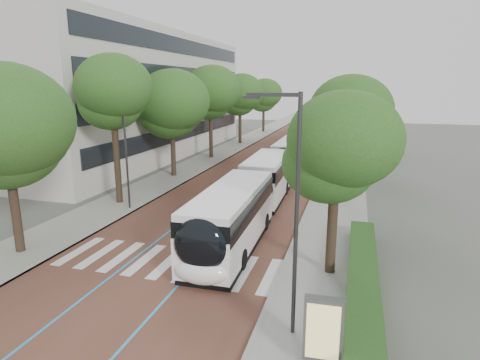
{
  "coord_description": "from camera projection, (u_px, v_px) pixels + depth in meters",
  "views": [
    {
      "loc": [
        8.43,
        -15.07,
        8.32
      ],
      "look_at": [
        1.55,
        8.72,
        2.4
      ],
      "focal_mm": 30.0,
      "sensor_mm": 36.0,
      "label": 1
    }
  ],
  "objects": [
    {
      "name": "streetlight_far",
      "position": [
        335.0,
        124.0,
        35.94
      ],
      "size": [
        1.82,
        0.2,
        8.0
      ],
      "color": "#2E2E31",
      "rests_on": "sidewalk_right"
    },
    {
      "name": "streetlight_near",
      "position": [
        291.0,
        199.0,
        12.58
      ],
      "size": [
        1.82,
        0.2,
        8.0
      ],
      "color": "#2E2E31",
      "rests_on": "sidewalk_right"
    },
    {
      "name": "bus_queued_1",
      "position": [
        309.0,
        138.0,
        51.49
      ],
      "size": [
        2.81,
        12.45,
        3.2
      ],
      "rotation": [
        0.0,
        0.0,
        0.02
      ],
      "color": "white",
      "rests_on": "ground"
    },
    {
      "name": "lamp_post_left",
      "position": [
        126.0,
        150.0,
        26.46
      ],
      "size": [
        0.14,
        0.14,
        8.0
      ],
      "primitive_type": "cylinder",
      "color": "#2E2E31",
      "rests_on": "sidewalk_left"
    },
    {
      "name": "kerb_left",
      "position": [
        253.0,
        144.0,
        57.16
      ],
      "size": [
        0.2,
        140.0,
        0.14
      ],
      "primitive_type": "cube",
      "color": "gray",
      "rests_on": "ground"
    },
    {
      "name": "bus_queued_2",
      "position": [
        316.0,
        127.0,
        64.06
      ],
      "size": [
        3.27,
        12.53,
        3.2
      ],
      "rotation": [
        0.0,
        0.0,
        0.06
      ],
      "color": "white",
      "rests_on": "ground"
    },
    {
      "name": "zebra_crossing",
      "position": [
        168.0,
        262.0,
        19.17
      ],
      "size": [
        10.55,
        3.6,
        0.01
      ],
      "color": "silver",
      "rests_on": "ground"
    },
    {
      "name": "ad_panel",
      "position": [
        323.0,
        333.0,
        11.56
      ],
      "size": [
        1.13,
        0.45,
        2.32
      ],
      "rotation": [
        0.0,
        0.0,
        0.05
      ],
      "color": "#59595B",
      "rests_on": "sidewalk_right"
    },
    {
      "name": "lead_bus",
      "position": [
        249.0,
        198.0,
        24.14
      ],
      "size": [
        2.93,
        18.45,
        3.2
      ],
      "rotation": [
        0.0,
        0.0,
        0.02
      ],
      "color": "black",
      "rests_on": "ground"
    },
    {
      "name": "trees_right",
      "position": [
        349.0,
        112.0,
        36.01
      ],
      "size": [
        5.73,
        46.96,
        8.44
      ],
      "color": "black",
      "rests_on": "ground"
    },
    {
      "name": "bus_queued_0",
      "position": [
        294.0,
        155.0,
        39.13
      ],
      "size": [
        2.57,
        12.4,
        3.2
      ],
      "rotation": [
        0.0,
        0.0,
        0.0
      ],
      "color": "white",
      "rests_on": "ground"
    },
    {
      "name": "ground",
      "position": [
        155.0,
        271.0,
        18.29
      ],
      "size": [
        160.0,
        160.0,
        0.0
      ],
      "primitive_type": "plane",
      "color": "#51544C",
      "rests_on": "ground"
    },
    {
      "name": "lane_line_right",
      "position": [
        303.0,
        146.0,
        55.23
      ],
      "size": [
        0.12,
        126.0,
        0.01
      ],
      "primitive_type": "cube",
      "color": "#288FC9",
      "rests_on": "road"
    },
    {
      "name": "lane_line_left",
      "position": [
        280.0,
        145.0,
        56.09
      ],
      "size": [
        0.12,
        126.0,
        0.01
      ],
      "primitive_type": "cube",
      "color": "#288FC9",
      "rests_on": "road"
    },
    {
      "name": "hedge",
      "position": [
        363.0,
        289.0,
        15.71
      ],
      "size": [
        1.2,
        14.0,
        0.8
      ],
      "primitive_type": "cube",
      "color": "#204718",
      "rests_on": "sidewalk_right"
    },
    {
      "name": "sidewalk_left",
      "position": [
        240.0,
        143.0,
        57.68
      ],
      "size": [
        4.0,
        140.0,
        0.12
      ],
      "primitive_type": "cube",
      "color": "#97958F",
      "rests_on": "ground"
    },
    {
      "name": "road",
      "position": [
        292.0,
        146.0,
        55.66
      ],
      "size": [
        11.0,
        140.0,
        0.02
      ],
      "primitive_type": "cube",
      "color": "brown",
      "rests_on": "ground"
    },
    {
      "name": "kerb_right",
      "position": [
        333.0,
        147.0,
        54.14
      ],
      "size": [
        0.2,
        140.0,
        0.14
      ],
      "primitive_type": "cube",
      "color": "gray",
      "rests_on": "ground"
    },
    {
      "name": "sidewalk_right",
      "position": [
        347.0,
        148.0,
        53.62
      ],
      "size": [
        4.0,
        140.0,
        0.12
      ],
      "primitive_type": "cube",
      "color": "#97958F",
      "rests_on": "ground"
    },
    {
      "name": "office_building",
      "position": [
        117.0,
        96.0,
        48.09
      ],
      "size": [
        18.11,
        40.0,
        14.0
      ],
      "color": "#AFABA2",
      "rests_on": "ground"
    },
    {
      "name": "trees_left",
      "position": [
        201.0,
        101.0,
        42.3
      ],
      "size": [
        6.48,
        61.12,
        9.85
      ],
      "color": "black",
      "rests_on": "ground"
    }
  ]
}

